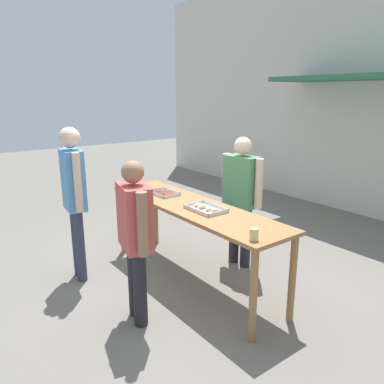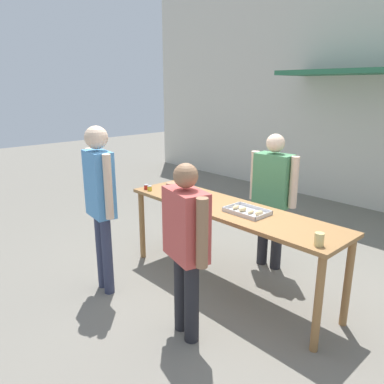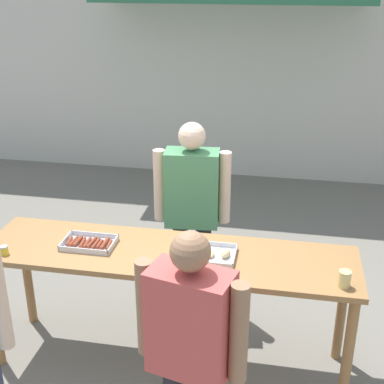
{
  "view_description": "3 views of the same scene",
  "coord_description": "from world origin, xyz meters",
  "px_view_note": "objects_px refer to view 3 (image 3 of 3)",
  "views": [
    {
      "loc": [
        3.24,
        -2.45,
        2.16
      ],
      "look_at": [
        0.0,
        0.0,
        1.08
      ],
      "focal_mm": 35.0,
      "sensor_mm": 36.0,
      "label": 1
    },
    {
      "loc": [
        2.52,
        -2.87,
        2.18
      ],
      "look_at": [
        -0.57,
        -0.01,
        0.98
      ],
      "focal_mm": 35.0,
      "sensor_mm": 36.0,
      "label": 2
    },
    {
      "loc": [
        0.76,
        -3.14,
        2.77
      ],
      "look_at": [
        0.03,
        0.75,
        1.07
      ],
      "focal_mm": 50.0,
      "sensor_mm": 36.0,
      "label": 3
    }
  ],
  "objects_px": {
    "food_tray_sausages": "(89,244)",
    "beer_cup": "(345,279)",
    "person_server_behind_table": "(192,203)",
    "food_tray_buns": "(204,254)",
    "condiment_jar_ketchup": "(4,250)",
    "person_customer_with_cup": "(190,343)"
  },
  "relations": [
    {
      "from": "food_tray_sausages",
      "to": "beer_cup",
      "type": "height_order",
      "value": "beer_cup"
    },
    {
      "from": "food_tray_buns",
      "to": "condiment_jar_ketchup",
      "type": "distance_m",
      "value": 1.37
    },
    {
      "from": "person_customer_with_cup",
      "to": "food_tray_buns",
      "type": "bearing_deg",
      "value": -71.46
    },
    {
      "from": "food_tray_sausages",
      "to": "beer_cup",
      "type": "xyz_separation_m",
      "value": [
        1.73,
        -0.21,
        0.04
      ]
    },
    {
      "from": "person_server_behind_table",
      "to": "person_customer_with_cup",
      "type": "relative_size",
      "value": 1.04
    },
    {
      "from": "food_tray_buns",
      "to": "beer_cup",
      "type": "xyz_separation_m",
      "value": [
        0.91,
        -0.2,
        0.04
      ]
    },
    {
      "from": "beer_cup",
      "to": "condiment_jar_ketchup",
      "type": "bearing_deg",
      "value": -179.5
    },
    {
      "from": "condiment_jar_ketchup",
      "to": "person_server_behind_table",
      "type": "height_order",
      "value": "person_server_behind_table"
    },
    {
      "from": "person_server_behind_table",
      "to": "food_tray_buns",
      "type": "bearing_deg",
      "value": -78.38
    },
    {
      "from": "person_server_behind_table",
      "to": "beer_cup",
      "type": "bearing_deg",
      "value": -45.27
    },
    {
      "from": "food_tray_buns",
      "to": "person_server_behind_table",
      "type": "relative_size",
      "value": 0.26
    },
    {
      "from": "condiment_jar_ketchup",
      "to": "person_server_behind_table",
      "type": "relative_size",
      "value": 0.04
    },
    {
      "from": "food_tray_sausages",
      "to": "beer_cup",
      "type": "bearing_deg",
      "value": -6.76
    },
    {
      "from": "condiment_jar_ketchup",
      "to": "beer_cup",
      "type": "relative_size",
      "value": 0.59
    },
    {
      "from": "beer_cup",
      "to": "person_server_behind_table",
      "type": "xyz_separation_m",
      "value": [
        -1.13,
        0.96,
        -0.01
      ]
    },
    {
      "from": "person_customer_with_cup",
      "to": "beer_cup",
      "type": "bearing_deg",
      "value": -126.13
    },
    {
      "from": "food_tray_sausages",
      "to": "condiment_jar_ketchup",
      "type": "xyz_separation_m",
      "value": [
        -0.53,
        -0.22,
        0.02
      ]
    },
    {
      "from": "beer_cup",
      "to": "person_customer_with_cup",
      "type": "relative_size",
      "value": 0.07
    },
    {
      "from": "condiment_jar_ketchup",
      "to": "person_server_behind_table",
      "type": "xyz_separation_m",
      "value": [
        1.13,
        0.98,
        0.02
      ]
    },
    {
      "from": "food_tray_sausages",
      "to": "beer_cup",
      "type": "distance_m",
      "value": 1.74
    },
    {
      "from": "condiment_jar_ketchup",
      "to": "food_tray_buns",
      "type": "bearing_deg",
      "value": 9.41
    },
    {
      "from": "condiment_jar_ketchup",
      "to": "person_customer_with_cup",
      "type": "relative_size",
      "value": 0.04
    }
  ]
}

